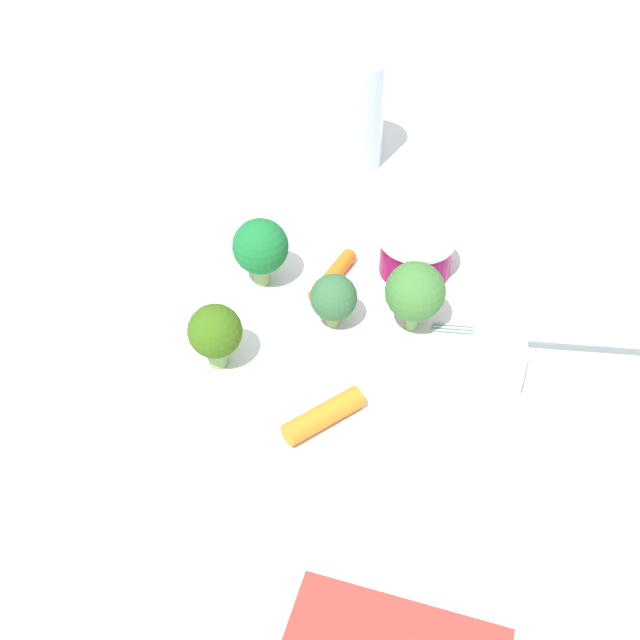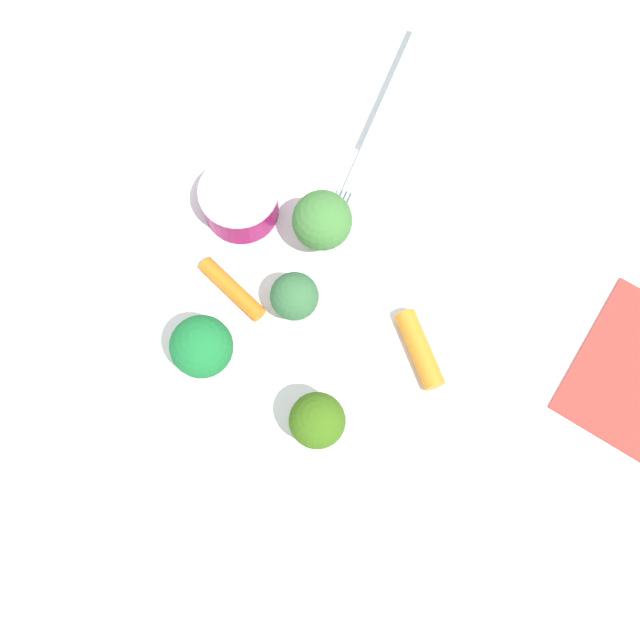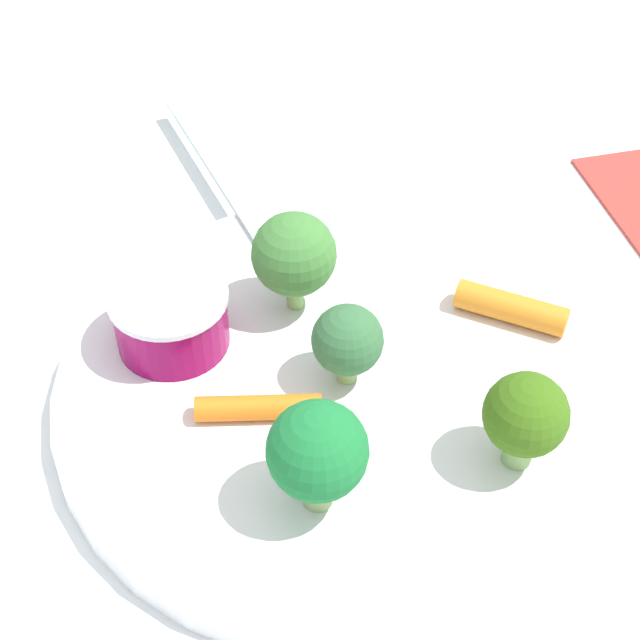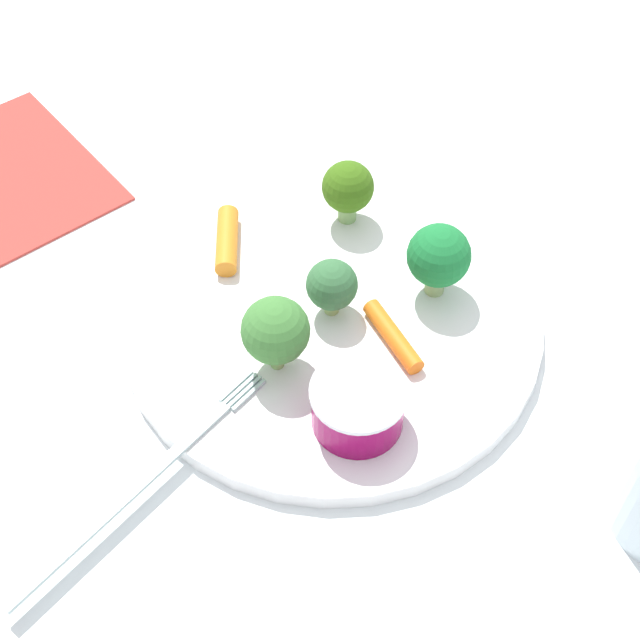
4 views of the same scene
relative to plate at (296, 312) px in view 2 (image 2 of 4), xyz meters
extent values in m
plane|color=white|center=(0.00, 0.00, -0.01)|extent=(2.40, 2.40, 0.00)
cylinder|color=white|center=(0.00, 0.00, 0.00)|extent=(0.27, 0.27, 0.01)
cylinder|color=#830644|center=(-0.08, 0.02, 0.02)|extent=(0.05, 0.05, 0.03)
cylinder|color=silver|center=(-0.08, 0.02, 0.04)|extent=(0.06, 0.06, 0.00)
cylinder|color=#87B068|center=(0.08, -0.04, 0.01)|extent=(0.01, 0.01, 0.02)
sphere|color=#3A6615|center=(0.08, -0.04, 0.04)|extent=(0.04, 0.04, 0.04)
cylinder|color=#8DAA6C|center=(-0.01, -0.07, 0.01)|extent=(0.01, 0.01, 0.02)
sphere|color=#1B7535|center=(-0.01, -0.07, 0.04)|extent=(0.04, 0.04, 0.04)
cylinder|color=#8FAF60|center=(0.00, 0.00, 0.01)|extent=(0.01, 0.01, 0.01)
sphere|color=#35693C|center=(0.00, 0.00, 0.03)|extent=(0.03, 0.03, 0.03)
cylinder|color=#89BA61|center=(-0.03, 0.05, 0.01)|extent=(0.01, 0.01, 0.02)
sphere|color=#407C37|center=(-0.03, 0.05, 0.04)|extent=(0.04, 0.04, 0.04)
cylinder|color=orange|center=(0.08, 0.05, 0.01)|extent=(0.06, 0.03, 0.01)
cylinder|color=orange|center=(-0.04, -0.03, 0.01)|extent=(0.06, 0.02, 0.01)
cube|color=#ADC3C3|center=(-0.09, 0.15, 0.01)|extent=(0.09, 0.14, 0.00)
cube|color=#ADC3C3|center=(-0.04, 0.07, 0.01)|extent=(0.02, 0.03, 0.00)
cube|color=#ADC3C3|center=(-0.04, 0.07, 0.01)|extent=(0.02, 0.03, 0.00)
cube|color=#ADC3C3|center=(-0.04, 0.07, 0.01)|extent=(0.02, 0.03, 0.00)
cube|color=#ADC3C3|center=(-0.05, 0.07, 0.01)|extent=(0.02, 0.03, 0.00)
camera|label=1|loc=(0.33, 0.23, 0.39)|focal=44.71mm
camera|label=2|loc=(0.15, -0.09, 0.49)|focal=41.58mm
camera|label=3|loc=(0.02, -0.30, 0.34)|focal=54.61mm
camera|label=4|loc=(-0.35, 0.14, 0.45)|focal=51.21mm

